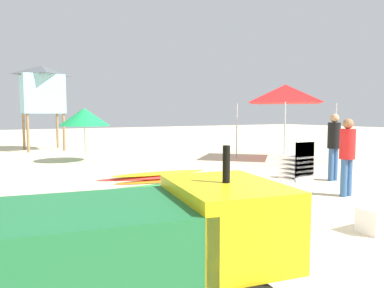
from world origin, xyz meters
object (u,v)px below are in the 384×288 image
Objects in this scene: beach_umbrella_mid at (84,117)px; cooler_box at (377,220)px; lifeguard_near_center at (347,152)px; surfboard_pile at (157,183)px; utility_cart at (126,245)px; stacked_plastic_chairs at (300,164)px; lifeguard_near_left at (334,142)px; lifeguard_tower at (42,89)px; popup_canopy at (285,94)px; traffic_cone_far at (225,228)px.

cooler_box is (1.62, -10.19, -1.44)m from beach_umbrella_mid.
surfboard_pile is at bearing 146.89° from lifeguard_near_center.
utility_cart is 11.15m from beach_umbrella_mid.
stacked_plastic_chairs reaches higher than cooler_box.
utility_cart is 1.56× the size of lifeguard_near_left.
lifeguard_near_left is 4.35m from cooler_box.
utility_cart reaches higher than stacked_plastic_chairs.
beach_umbrella_mid reaches higher than surfboard_pile.
beach_umbrella_mid is at bearing -83.70° from lifeguard_tower.
surfboard_pile is 4.31m from cooler_box.
lifeguard_tower is at bearing 92.42° from surfboard_pile.
lifeguard_near_left is at bearing 46.27° from cooler_box.
beach_umbrella_mid is (-3.29, 8.44, 0.68)m from lifeguard_near_center.
cooler_box is at bearing -66.52° from surfboard_pile.
lifeguard_tower is (-2.68, 13.54, 2.15)m from stacked_plastic_chairs.
lifeguard_tower reaches higher than lifeguard_near_center.
popup_canopy is (3.40, 5.20, 1.54)m from lifeguard_near_center.
popup_canopy is 9.87m from traffic_cone_far.
lifeguard_near_left is (2.48, 1.15, 0.27)m from stacked_plastic_chairs.
lifeguard_tower is (-0.49, 11.52, 2.65)m from surfboard_pile.
surfboard_pile is 5.63× the size of traffic_cone_far.
popup_canopy is at bearing 56.85° from lifeguard_near_center.
beach_umbrella_mid is at bearing 111.28° from lifeguard_near_center.
lifeguard_near_center is 2.92× the size of cooler_box.
surfboard_pile is 0.93× the size of popup_canopy.
lifeguard_near_center reaches higher than cooler_box.
utility_cart is 8.01m from lifeguard_near_left.
cooler_box is at bearing 8.85° from utility_cart.
lifeguard_tower is (-7.27, 8.52, 0.41)m from popup_canopy.
utility_cart is 5.82× the size of traffic_cone_far.
lifeguard_near_left is at bearing 24.53° from traffic_cone_far.
utility_cart is at bearing -152.24° from lifeguard_near_left.
lifeguard_near_left is 0.62× the size of popup_canopy.
surfboard_pile is at bearing 169.48° from lifeguard_near_left.
lifeguard_near_left is at bearing 27.76° from utility_cart.
lifeguard_near_center is (1.19, -0.19, 0.20)m from stacked_plastic_chairs.
surfboard_pile is 4.10m from lifeguard_near_center.
beach_umbrella_mid reaches higher than lifeguard_near_left.
cooler_box is (-5.07, -6.95, -2.30)m from popup_canopy.
stacked_plastic_chairs is at bearing 170.75° from lifeguard_near_center.
beach_umbrella_mid reaches higher than cooler_box.
lifeguard_tower reaches higher than surfboard_pile.
lifeguard_near_left reaches higher than cooler_box.
lifeguard_near_center is at bearing -33.11° from surfboard_pile.
stacked_plastic_chairs is 0.49× the size of surfboard_pile.
popup_canopy reaches higher than traffic_cone_far.
traffic_cone_far is at bearing 162.41° from cooler_box.
lifeguard_near_center is 4.11m from traffic_cone_far.
utility_cart is at bearing -103.07° from beach_umbrella_mid.
lifeguard_near_center is 6.40m from popup_canopy.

